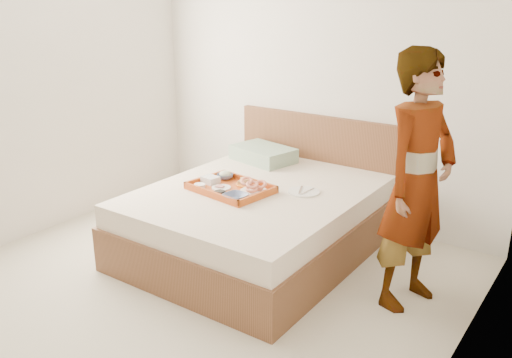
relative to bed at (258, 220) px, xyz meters
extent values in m
cube|color=beige|center=(-0.04, -1.00, -0.27)|extent=(3.50, 4.00, 0.01)
cube|color=silver|center=(-0.04, 1.00, 1.04)|extent=(3.50, 0.01, 2.60)
cube|color=silver|center=(1.71, -1.00, 1.04)|extent=(0.01, 4.00, 2.60)
cube|color=brown|center=(0.00, 0.00, 0.00)|extent=(1.65, 2.00, 0.53)
cube|color=brown|center=(0.00, 0.97, 0.21)|extent=(1.65, 0.06, 0.95)
cube|color=#A1B0A2|center=(-0.40, 0.66, 0.33)|extent=(0.61, 0.48, 0.13)
cube|color=#BC5010|center=(-0.15, -0.16, 0.29)|extent=(0.66, 0.52, 0.06)
cylinder|color=white|center=(0.04, -0.12, 0.29)|extent=(0.24, 0.24, 0.01)
imported|color=navy|center=(0.02, -0.32, 0.30)|extent=(0.19, 0.19, 0.04)
cylinder|color=black|center=(-0.12, -0.32, 0.30)|extent=(0.10, 0.10, 0.03)
cylinder|color=white|center=(-0.22, -0.19, 0.29)|extent=(0.17, 0.17, 0.01)
cylinder|color=orange|center=(-0.11, -0.02, 0.29)|extent=(0.17, 0.17, 0.01)
imported|color=navy|center=(-0.33, 0.01, 0.30)|extent=(0.15, 0.15, 0.04)
cube|color=silver|center=(-0.37, -0.14, 0.31)|extent=(0.14, 0.12, 0.06)
cylinder|color=white|center=(-0.36, -0.28, 0.30)|extent=(0.10, 0.10, 0.03)
cylinder|color=white|center=(0.34, 0.14, 0.27)|extent=(0.27, 0.27, 0.01)
imported|color=white|center=(1.26, -0.03, 0.58)|extent=(0.55, 0.70, 1.69)
camera|label=1|loc=(2.29, -3.28, 1.71)|focal=37.88mm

